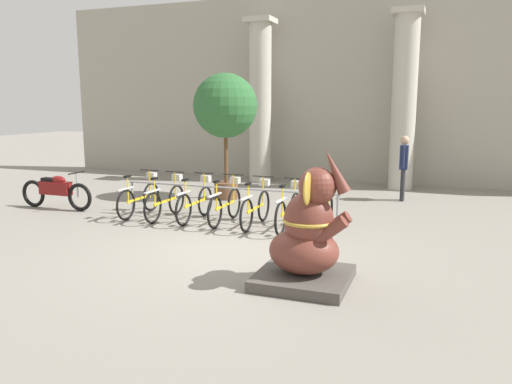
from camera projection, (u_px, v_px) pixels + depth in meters
ground_plane at (231, 251)px, 8.64m from camera, size 60.00×60.00×0.00m
building_facade at (336, 89)px, 16.05m from camera, size 20.00×0.20×6.00m
column_left at (260, 100)px, 15.96m from camera, size 0.88×0.88×5.16m
column_right at (404, 100)px, 14.43m from camera, size 0.88×0.88×5.16m
bike_rack at (227, 193)px, 10.65m from camera, size 4.87×0.05×0.77m
bicycle_0 at (140, 198)px, 11.35m from camera, size 0.48×1.70×1.00m
bicycle_1 at (166, 200)px, 11.05m from camera, size 0.48×1.70×1.00m
bicycle_2 at (196, 202)px, 10.85m from camera, size 0.48×1.70×1.00m
bicycle_3 at (226, 204)px, 10.61m from camera, size 0.48×1.70×1.00m
bicycle_4 at (256, 207)px, 10.32m from camera, size 0.48×1.70×1.00m
bicycle_5 at (289, 210)px, 10.06m from camera, size 0.48×1.70×1.00m
bicycle_6 at (324, 212)px, 9.84m from camera, size 0.48×1.70×1.00m
elephant_statue at (308, 238)px, 6.95m from camera, size 1.28×1.28×1.96m
motorcycle at (56, 191)px, 12.01m from camera, size 2.07×0.55×0.93m
person_pedestrian at (404, 162)px, 12.96m from camera, size 0.23×0.47×1.70m
potted_tree at (225, 109)px, 13.02m from camera, size 1.68×1.68×3.31m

